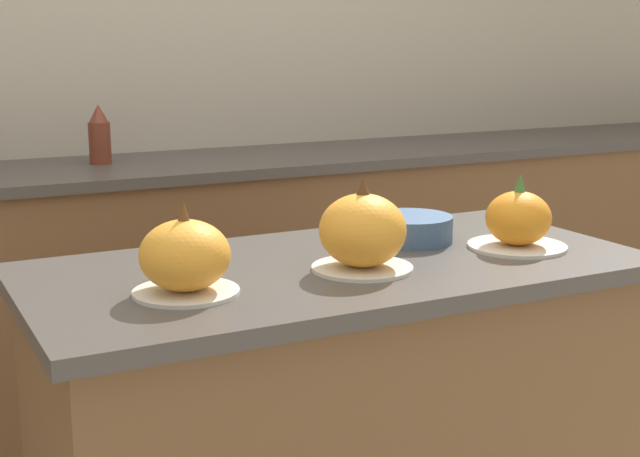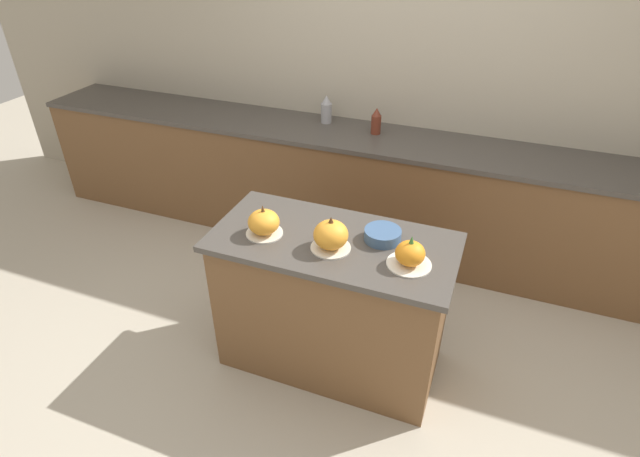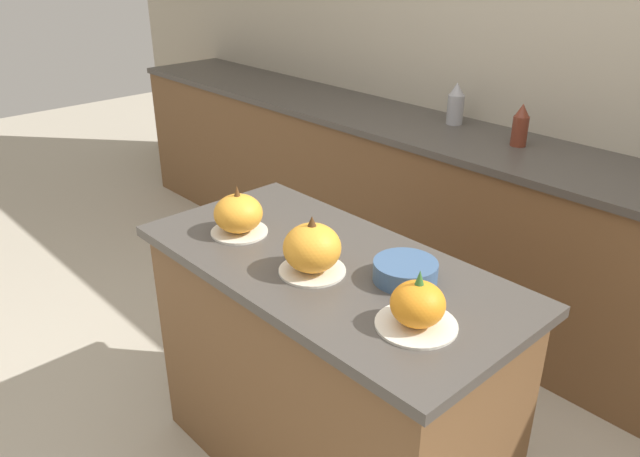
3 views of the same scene
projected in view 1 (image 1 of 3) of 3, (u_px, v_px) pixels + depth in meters
The scene contains 8 objects.
wall_back at pixel (123, 66), 3.22m from camera, with size 8.00×0.06×2.50m.
kitchen_island at pixel (337, 456), 1.97m from camera, with size 1.30×0.64×0.89m.
back_counter at pixel (158, 296), 3.10m from camera, with size 6.00×0.60×0.94m.
pumpkin_cake_left at pixel (185, 258), 1.63m from camera, with size 0.20×0.20×0.18m.
pumpkin_cake_center at pixel (363, 233), 1.80m from camera, with size 0.21×0.21×0.19m.
pumpkin_cake_right at pixel (518, 221), 1.99m from camera, with size 0.22×0.22×0.17m.
bottle_short at pixel (99, 135), 2.96m from camera, with size 0.07×0.07×0.20m.
mixing_bowl at pixel (411, 229), 2.05m from camera, with size 0.19×0.19×0.06m.
Camera 1 is at (-0.87, -1.60, 1.36)m, focal length 50.00 mm.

